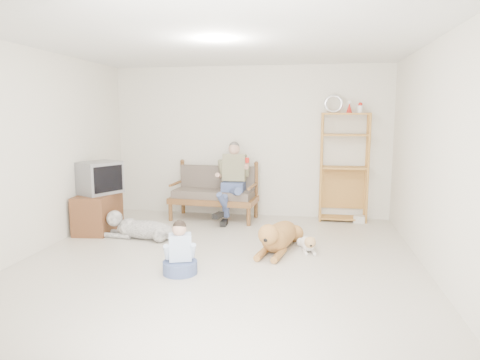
% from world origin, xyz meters
% --- Properties ---
extents(floor, '(5.50, 5.50, 0.00)m').
position_xyz_m(floor, '(0.00, 0.00, 0.00)').
color(floor, silver).
rests_on(floor, ground).
extents(ceiling, '(5.50, 5.50, 0.00)m').
position_xyz_m(ceiling, '(0.00, 0.00, 2.70)').
color(ceiling, silver).
rests_on(ceiling, ground).
extents(wall_back, '(5.00, 0.00, 5.00)m').
position_xyz_m(wall_back, '(0.00, 2.75, 1.35)').
color(wall_back, beige).
rests_on(wall_back, ground).
extents(wall_front, '(5.00, 0.00, 5.00)m').
position_xyz_m(wall_front, '(0.00, -2.75, 1.35)').
color(wall_front, beige).
rests_on(wall_front, ground).
extents(wall_left, '(0.00, 5.50, 5.50)m').
position_xyz_m(wall_left, '(-2.50, 0.00, 1.35)').
color(wall_left, beige).
rests_on(wall_left, ground).
extents(wall_right, '(0.00, 5.50, 5.50)m').
position_xyz_m(wall_right, '(2.50, 0.00, 1.35)').
color(wall_right, beige).
rests_on(wall_right, ground).
extents(loveseat, '(1.55, 0.82, 0.95)m').
position_xyz_m(loveseat, '(-0.57, 2.36, 0.49)').
color(loveseat, brown).
rests_on(loveseat, ground).
extents(man, '(0.52, 0.75, 1.21)m').
position_xyz_m(man, '(-0.23, 2.12, 0.63)').
color(man, '#465280').
rests_on(man, loveseat).
extents(etagere, '(0.83, 0.36, 2.18)m').
position_xyz_m(etagere, '(1.67, 2.55, 0.96)').
color(etagere, '#C2873D').
rests_on(etagere, ground).
extents(book_stack, '(0.21, 0.17, 0.12)m').
position_xyz_m(book_stack, '(1.95, 2.44, 0.06)').
color(book_stack, silver).
rests_on(book_stack, ground).
extents(tv_stand, '(0.57, 0.94, 0.60)m').
position_xyz_m(tv_stand, '(-2.23, 1.24, 0.30)').
color(tv_stand, brown).
rests_on(tv_stand, ground).
extents(crt_tv, '(0.71, 0.76, 0.51)m').
position_xyz_m(crt_tv, '(-2.19, 1.28, 0.85)').
color(crt_tv, slate).
rests_on(crt_tv, tv_stand).
extents(wall_outlet, '(0.12, 0.02, 0.08)m').
position_xyz_m(wall_outlet, '(-1.25, 2.73, 0.30)').
color(wall_outlet, white).
rests_on(wall_outlet, ground).
extents(golden_retriever, '(0.58, 1.54, 0.47)m').
position_xyz_m(golden_retriever, '(0.69, 0.73, 0.19)').
color(golden_retriever, '#AC783C').
rests_on(golden_retriever, ground).
extents(shaggy_dog, '(1.36, 0.41, 0.40)m').
position_xyz_m(shaggy_dog, '(-1.42, 0.93, 0.16)').
color(shaggy_dog, white).
rests_on(shaggy_dog, ground).
extents(terrier, '(0.26, 0.64, 0.24)m').
position_xyz_m(terrier, '(1.09, 0.74, 0.10)').
color(terrier, white).
rests_on(terrier, ground).
extents(child, '(0.40, 0.40, 0.64)m').
position_xyz_m(child, '(-0.37, -0.35, 0.23)').
color(child, '#465280').
rests_on(child, ground).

